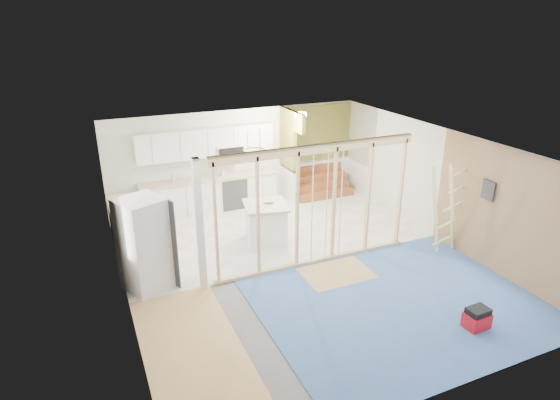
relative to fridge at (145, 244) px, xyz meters
name	(u,v)px	position (x,y,z in m)	size (l,w,h in m)	color
room	(303,209)	(3.05, -0.45, 0.39)	(7.01, 8.01, 2.61)	slate
floor_overlays	(303,263)	(3.12, -0.39, -0.90)	(7.00, 8.00, 0.03)	silver
stud_frame	(293,197)	(2.83, -0.45, 0.66)	(4.66, 0.14, 2.60)	#D0B67F
base_cabinets	(187,202)	(1.44, 2.91, -0.44)	(4.45, 2.24, 0.93)	white
upper_cabinets	(208,143)	(2.21, 3.37, 0.91)	(3.60, 0.41, 0.85)	white
green_partition	(310,164)	(5.10, 3.21, 0.03)	(2.25, 1.51, 2.60)	olive
pot_rack	(254,153)	(2.74, 1.44, 1.08)	(0.52, 0.52, 0.72)	black
sheathing_panel	(512,217)	(6.53, -2.45, 0.39)	(0.02, 4.00, 2.60)	#A17357
electrical_panel	(488,190)	(6.48, -1.85, 0.74)	(0.04, 0.30, 0.40)	#3A3A40
ceiling_light	(300,114)	(4.45, 2.55, 1.63)	(0.32, 0.32, 0.08)	#FFEABF
fridge	(145,244)	(0.00, 0.00, 0.00)	(1.06, 1.02, 1.82)	silver
island	(266,223)	(2.79, 0.90, -0.45)	(1.13, 1.13, 0.93)	white
bowl	(269,201)	(2.91, 0.99, 0.05)	(0.24, 0.24, 0.06)	white
soap_bottle_a	(173,177)	(1.21, 3.30, 0.15)	(0.10, 0.10, 0.27)	#B1B5C5
soap_bottle_b	(223,172)	(2.54, 3.29, 0.11)	(0.09, 0.09, 0.19)	silver
toolbox	(477,319)	(4.80, -3.52, -0.73)	(0.41, 0.32, 0.38)	#AF101C
ladder	(446,209)	(6.13, -1.15, 0.13)	(1.10, 0.07, 2.04)	#DDCB87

